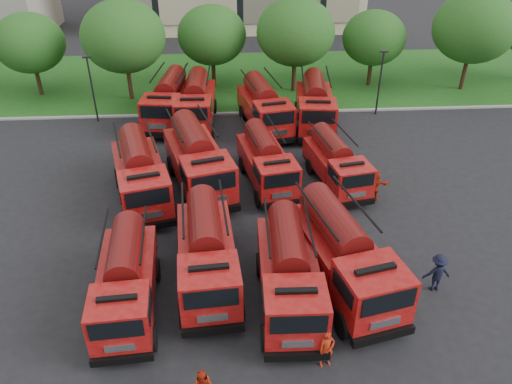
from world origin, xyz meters
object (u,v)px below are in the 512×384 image
fire_truck_3 (344,254)px  firefighter_2 (396,301)px  fire_truck_11 (315,105)px  firefighter_5 (372,199)px  firefighter_0 (325,364)px  firefighter_4 (229,202)px  fire_truck_9 (196,102)px  fire_truck_7 (336,163)px  fire_truck_0 (126,280)px  fire_truck_10 (264,107)px  fire_truck_1 (207,253)px  fire_truck_8 (169,100)px  fire_truck_6 (266,161)px  fire_truck_2 (289,272)px  fire_truck_4 (140,174)px  firefighter_3 (433,289)px  fire_truck_5 (198,160)px

fire_truck_3 → firefighter_2: size_ratio=4.95×
fire_truck_11 → firefighter_5: size_ratio=4.06×
firefighter_0 → firefighter_4: 12.26m
fire_truck_3 → fire_truck_9: fire_truck_3 is taller
fire_truck_7 → firefighter_2: 10.35m
fire_truck_7 → firefighter_0: 13.85m
fire_truck_0 → fire_truck_10: fire_truck_10 is taller
fire_truck_1 → firefighter_4: size_ratio=4.77×
fire_truck_0 → firefighter_0: (8.03, -3.60, -1.56)m
fire_truck_8 → firefighter_0: bearing=-64.0°
fire_truck_6 → fire_truck_2: bearing=-99.5°
fire_truck_6 → fire_truck_0: bearing=-134.3°
fire_truck_2 → fire_truck_11: bearing=78.7°
fire_truck_10 → fire_truck_4: bearing=-140.8°
fire_truck_0 → firefighter_3: (13.79, 0.28, -1.56)m
fire_truck_5 → fire_truck_7: bearing=-16.9°
fire_truck_8 → fire_truck_2: bearing=-63.6°
fire_truck_8 → firefighter_5: 17.56m
fire_truck_8 → firefighter_2: 23.44m
fire_truck_1 → fire_truck_3: fire_truck_3 is taller
fire_truck_11 → firefighter_5: bearing=-73.8°
fire_truck_8 → fire_truck_9: bearing=-5.1°
fire_truck_1 → fire_truck_8: fire_truck_8 is taller
fire_truck_1 → fire_truck_2: size_ratio=1.03×
fire_truck_0 → fire_truck_8: fire_truck_8 is taller
firefighter_0 → firefighter_3: bearing=16.0°
fire_truck_0 → firefighter_5: 15.28m
fire_truck_1 → fire_truck_5: size_ratio=0.89×
fire_truck_8 → fire_truck_11: fire_truck_11 is taller
fire_truck_0 → fire_truck_4: size_ratio=0.87×
fire_truck_8 → firefighter_3: (13.66, -19.57, -1.74)m
fire_truck_10 → firefighter_2: fire_truck_10 is taller
firefighter_5 → fire_truck_5: bearing=0.6°
firefighter_3 → firefighter_4: bearing=-41.3°
firefighter_3 → firefighter_2: bearing=17.6°
firefighter_2 → firefighter_3: 2.06m
firefighter_5 → fire_truck_9: bearing=-34.7°
fire_truck_9 → fire_truck_3: bearing=-66.4°
fire_truck_11 → firefighter_4: bearing=-116.9°
firefighter_0 → fire_truck_7: bearing=59.4°
fire_truck_8 → firefighter_2: fire_truck_8 is taller
firefighter_2 → fire_truck_0: bearing=67.5°
fire_truck_2 → fire_truck_10: size_ratio=0.93×
firefighter_4 → firefighter_5: 8.46m
fire_truck_10 → firefighter_2: bearing=-87.4°
fire_truck_5 → firefighter_2: fire_truck_5 is taller
fire_truck_6 → firefighter_3: fire_truck_6 is taller
fire_truck_6 → firefighter_3: size_ratio=3.66×
fire_truck_4 → fire_truck_11: 15.05m
fire_truck_11 → fire_truck_1: bearing=-108.5°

